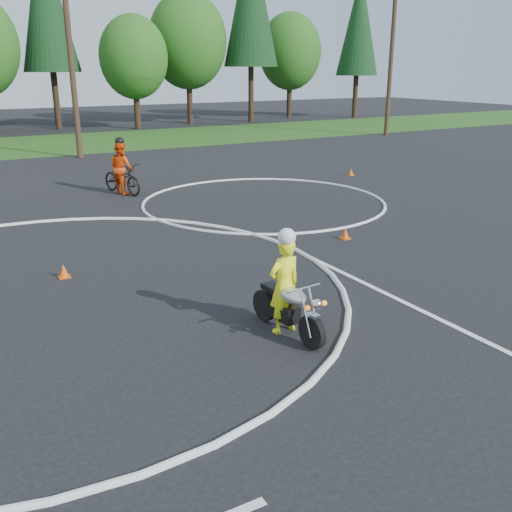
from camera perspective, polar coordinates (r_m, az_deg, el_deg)
ground at (r=9.33m, az=-17.46°, el=-9.98°), size 120.00×120.00×0.00m
course_markings at (r=13.71m, az=-12.72°, el=-0.33°), size 19.05×19.05×0.12m
primary_motorcycle at (r=9.56m, az=3.29°, el=-5.20°), size 0.66×1.89×0.99m
rider_primary_grp at (r=9.50m, az=2.87°, el=-2.68°), size 0.64×0.45×1.84m
rider_second_grp at (r=20.94m, az=-13.27°, el=8.01°), size 1.32×2.20×2.00m
traffic_cones at (r=13.31m, az=-7.27°, el=-0.00°), size 16.85×13.34×0.30m
treeline at (r=45.80m, az=-9.40°, el=21.05°), size 38.20×8.10×14.52m
utility_poles at (r=29.87m, az=-18.13°, el=19.25°), size 41.60×1.12×10.00m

